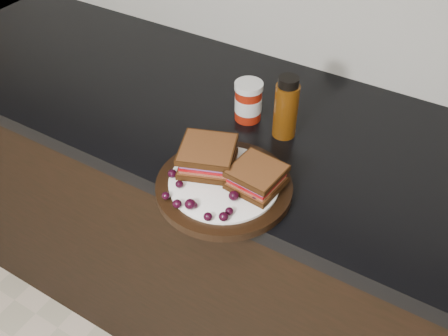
% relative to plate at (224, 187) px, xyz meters
% --- Properties ---
extents(base_cabinets, '(3.96, 0.58, 0.86)m').
position_rel_plate_xyz_m(base_cabinets, '(-0.29, 0.24, -0.48)').
color(base_cabinets, black).
rests_on(base_cabinets, ground_plane).
extents(countertop, '(3.98, 0.60, 0.04)m').
position_rel_plate_xyz_m(countertop, '(-0.29, 0.24, -0.03)').
color(countertop, black).
rests_on(countertop, base_cabinets).
extents(plate, '(0.28, 0.28, 0.02)m').
position_rel_plate_xyz_m(plate, '(0.00, 0.00, 0.00)').
color(plate, black).
rests_on(plate, countertop).
extents(sandwich_left, '(0.14, 0.14, 0.05)m').
position_rel_plate_xyz_m(sandwich_left, '(-0.05, 0.02, 0.04)').
color(sandwich_left, brown).
rests_on(sandwich_left, plate).
extents(sandwich_right, '(0.11, 0.11, 0.04)m').
position_rel_plate_xyz_m(sandwich_right, '(0.06, 0.02, 0.04)').
color(sandwich_right, brown).
rests_on(sandwich_right, plate).
extents(grape_0, '(0.02, 0.02, 0.02)m').
position_rel_plate_xyz_m(grape_0, '(-0.10, -0.04, 0.02)').
color(grape_0, black).
rests_on(grape_0, plate).
extents(grape_1, '(0.02, 0.02, 0.02)m').
position_rel_plate_xyz_m(grape_1, '(-0.07, -0.06, 0.02)').
color(grape_1, black).
rests_on(grape_1, plate).
extents(grape_2, '(0.02, 0.02, 0.02)m').
position_rel_plate_xyz_m(grape_2, '(-0.07, -0.10, 0.02)').
color(grape_2, black).
rests_on(grape_2, plate).
extents(grape_3, '(0.02, 0.02, 0.02)m').
position_rel_plate_xyz_m(grape_3, '(-0.04, -0.11, 0.02)').
color(grape_3, black).
rests_on(grape_3, plate).
extents(grape_4, '(0.02, 0.02, 0.02)m').
position_rel_plate_xyz_m(grape_4, '(-0.02, -0.10, 0.03)').
color(grape_4, black).
rests_on(grape_4, plate).
extents(grape_5, '(0.01, 0.01, 0.01)m').
position_rel_plate_xyz_m(grape_5, '(-0.01, -0.09, 0.02)').
color(grape_5, black).
rests_on(grape_5, plate).
extents(grape_6, '(0.02, 0.02, 0.02)m').
position_rel_plate_xyz_m(grape_6, '(0.03, -0.10, 0.02)').
color(grape_6, black).
rests_on(grape_6, plate).
extents(grape_7, '(0.02, 0.02, 0.02)m').
position_rel_plate_xyz_m(grape_7, '(0.05, -0.09, 0.02)').
color(grape_7, black).
rests_on(grape_7, plate).
extents(grape_8, '(0.02, 0.02, 0.01)m').
position_rel_plate_xyz_m(grape_8, '(0.05, -0.07, 0.02)').
color(grape_8, black).
rests_on(grape_8, plate).
extents(grape_9, '(0.02, 0.02, 0.02)m').
position_rel_plate_xyz_m(grape_9, '(0.04, -0.03, 0.02)').
color(grape_9, black).
rests_on(grape_9, plate).
extents(grape_10, '(0.02, 0.02, 0.02)m').
position_rel_plate_xyz_m(grape_10, '(0.08, -0.02, 0.02)').
color(grape_10, black).
rests_on(grape_10, plate).
extents(grape_11, '(0.02, 0.02, 0.02)m').
position_rel_plate_xyz_m(grape_11, '(0.08, -0.01, 0.02)').
color(grape_11, black).
rests_on(grape_11, plate).
extents(grape_12, '(0.02, 0.02, 0.01)m').
position_rel_plate_xyz_m(grape_12, '(0.08, 0.01, 0.02)').
color(grape_12, black).
rests_on(grape_12, plate).
extents(grape_13, '(0.02, 0.02, 0.02)m').
position_rel_plate_xyz_m(grape_13, '(0.08, 0.05, 0.02)').
color(grape_13, black).
rests_on(grape_13, plate).
extents(grape_14, '(0.02, 0.02, 0.02)m').
position_rel_plate_xyz_m(grape_14, '(-0.04, 0.05, 0.02)').
color(grape_14, black).
rests_on(grape_14, plate).
extents(grape_15, '(0.02, 0.02, 0.02)m').
position_rel_plate_xyz_m(grape_15, '(-0.04, 0.03, 0.02)').
color(grape_15, black).
rests_on(grape_15, plate).
extents(grape_16, '(0.02, 0.02, 0.02)m').
position_rel_plate_xyz_m(grape_16, '(-0.07, 0.02, 0.02)').
color(grape_16, black).
rests_on(grape_16, plate).
extents(grape_17, '(0.02, 0.02, 0.02)m').
position_rel_plate_xyz_m(grape_17, '(-0.07, 0.01, 0.02)').
color(grape_17, black).
rests_on(grape_17, plate).
extents(grape_18, '(0.02, 0.02, 0.02)m').
position_rel_plate_xyz_m(grape_18, '(-0.09, -0.02, 0.02)').
color(grape_18, black).
rests_on(grape_18, plate).
extents(grape_19, '(0.02, 0.02, 0.02)m').
position_rel_plate_xyz_m(grape_19, '(-0.05, 0.05, 0.02)').
color(grape_19, black).
rests_on(grape_19, plate).
extents(grape_20, '(0.02, 0.02, 0.02)m').
position_rel_plate_xyz_m(grape_20, '(-0.05, 0.02, 0.02)').
color(grape_20, black).
rests_on(grape_20, plate).
extents(grape_21, '(0.02, 0.02, 0.01)m').
position_rel_plate_xyz_m(grape_21, '(-0.07, -0.01, 0.02)').
color(grape_21, black).
rests_on(grape_21, plate).
extents(condiment_jar, '(0.09, 0.09, 0.10)m').
position_rel_plate_xyz_m(condiment_jar, '(-0.08, 0.24, 0.04)').
color(condiment_jar, maroon).
rests_on(condiment_jar, countertop).
extents(oil_bottle, '(0.07, 0.07, 0.15)m').
position_rel_plate_xyz_m(oil_bottle, '(0.02, 0.23, 0.07)').
color(oil_bottle, '#4F2807').
rests_on(oil_bottle, countertop).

